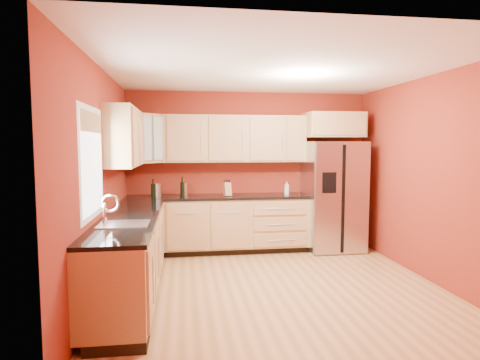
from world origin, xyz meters
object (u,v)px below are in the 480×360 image
at_px(canister_left, 184,190).
at_px(soap_dispenser, 287,188).
at_px(wine_bottle_a, 153,188).
at_px(refrigerator, 333,196).
at_px(knife_block, 227,189).

relative_size(canister_left, soap_dispenser, 0.95).
bearing_deg(wine_bottle_a, refrigerator, 0.23).
distance_m(knife_block, soap_dispenser, 0.97).
height_order(refrigerator, soap_dispenser, refrigerator).
bearing_deg(wine_bottle_a, canister_left, 13.79).
height_order(knife_block, soap_dispenser, knife_block).
bearing_deg(knife_block, refrigerator, -17.07).
bearing_deg(soap_dispenser, knife_block, -179.21).
height_order(refrigerator, canister_left, refrigerator).
xyz_separation_m(refrigerator, canister_left, (-2.43, 0.10, 0.13)).
xyz_separation_m(canister_left, knife_block, (0.68, -0.11, 0.01)).
height_order(canister_left, wine_bottle_a, wine_bottle_a).
relative_size(knife_block, soap_dispenser, 1.02).
relative_size(refrigerator, wine_bottle_a, 6.15).
xyz_separation_m(refrigerator, soap_dispenser, (-0.78, 0.01, 0.13)).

